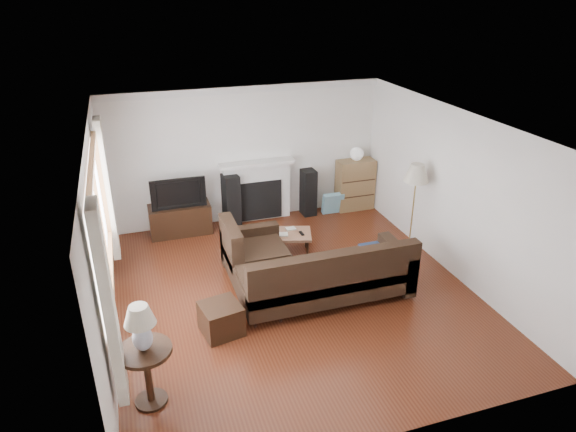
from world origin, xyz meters
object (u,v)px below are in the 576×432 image
object	(u,v)px
sectional_sofa	(325,272)
tv_stand	(180,219)
bookshelf	(355,185)
coffee_table	(281,243)
floor_lamp	(413,209)
side_table	(148,376)

from	to	relation	value
sectional_sofa	tv_stand	bearing A→B (deg)	121.51
bookshelf	coffee_table	bearing A→B (deg)	-145.30
tv_stand	coffee_table	bearing A→B (deg)	-41.06
bookshelf	coffee_table	world-z (taller)	bookshelf
floor_lamp	side_table	bearing A→B (deg)	-154.04
sectional_sofa	floor_lamp	bearing A→B (deg)	24.60
coffee_table	floor_lamp	world-z (taller)	floor_lamp
tv_stand	bookshelf	distance (m)	3.43
floor_lamp	side_table	size ratio (longest dim) A/B	2.18
tv_stand	side_table	distance (m)	4.10
tv_stand	sectional_sofa	size ratio (longest dim) A/B	0.40
tv_stand	side_table	xyz separation A→B (m)	(-0.84, -4.02, 0.09)
bookshelf	floor_lamp	size ratio (longest dim) A/B	0.65
sectional_sofa	coffee_table	world-z (taller)	sectional_sofa
sectional_sofa	bookshelf	bearing A→B (deg)	58.01
floor_lamp	side_table	world-z (taller)	floor_lamp
bookshelf	coffee_table	distance (m)	2.38
sectional_sofa	coffee_table	xyz separation A→B (m)	(-0.20, 1.45, -0.24)
bookshelf	sectional_sofa	world-z (taller)	bookshelf
side_table	bookshelf	bearing A→B (deg)	43.70
bookshelf	floor_lamp	bearing A→B (deg)	-86.66
floor_lamp	tv_stand	bearing A→B (deg)	151.87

